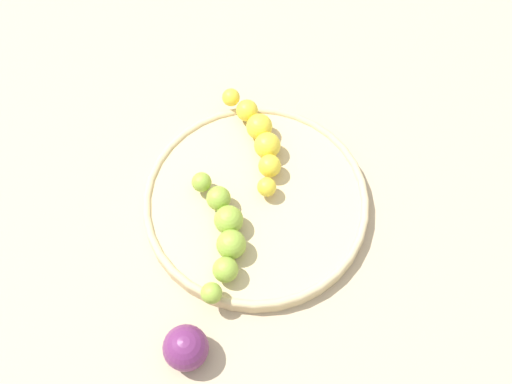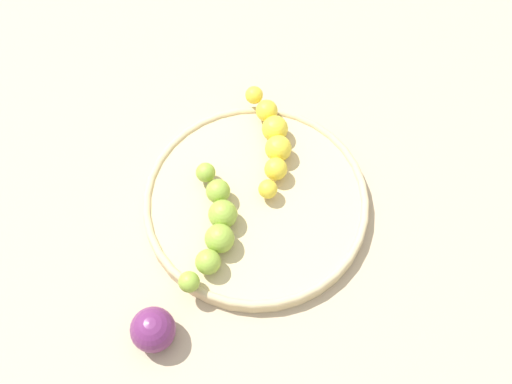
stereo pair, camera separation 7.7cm
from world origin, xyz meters
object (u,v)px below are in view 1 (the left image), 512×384
(banana_yellow, at_px, (259,137))
(plum_purple, at_px, (186,348))
(banana_green, at_px, (223,233))
(fruit_bowl, at_px, (256,202))

(banana_yellow, height_order, plum_purple, banana_yellow)
(plum_purple, bearing_deg, banana_yellow, -94.79)
(banana_yellow, bearing_deg, banana_green, -126.30)
(banana_yellow, height_order, banana_green, banana_green)
(fruit_bowl, distance_m, banana_green, 0.07)
(fruit_bowl, bearing_deg, banana_yellow, -80.74)
(banana_yellow, relative_size, plum_purple, 2.88)
(banana_yellow, xyz_separation_m, plum_purple, (0.02, 0.28, -0.01))
(fruit_bowl, height_order, banana_yellow, banana_yellow)
(fruit_bowl, height_order, plum_purple, plum_purple)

